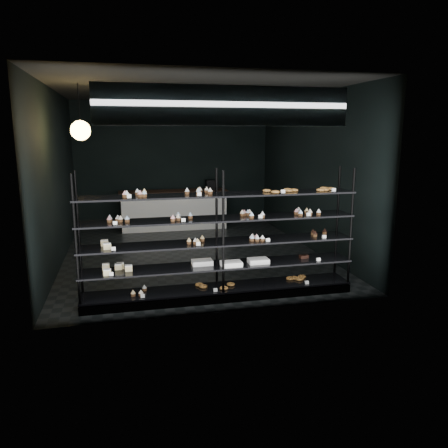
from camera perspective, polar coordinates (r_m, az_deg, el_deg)
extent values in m
cube|color=black|center=(8.90, -4.10, -3.91)|extent=(5.00, 6.00, 0.01)
cube|color=black|center=(8.60, -4.42, 17.01)|extent=(5.00, 6.00, 0.01)
cube|color=black|center=(11.57, -6.59, 7.71)|extent=(5.00, 0.01, 3.20)
cube|color=black|center=(5.68, 0.47, 3.61)|extent=(5.00, 0.01, 3.20)
cube|color=black|center=(8.58, -21.06, 5.61)|extent=(0.01, 6.00, 3.20)
cube|color=black|center=(9.32, 11.21, 6.60)|extent=(0.01, 6.00, 3.20)
cube|color=black|center=(6.59, -0.53, -9.07)|extent=(4.00, 0.50, 0.12)
cylinder|color=black|center=(6.00, -18.77, -2.58)|extent=(0.04, 0.04, 1.85)
cylinder|color=black|center=(6.43, -18.41, -1.62)|extent=(0.04, 0.04, 1.85)
cylinder|color=black|center=(6.12, -0.10, -1.67)|extent=(0.04, 0.04, 1.85)
cylinder|color=black|center=(6.53, -0.97, -0.79)|extent=(0.04, 0.04, 1.85)
cylinder|color=black|center=(6.82, 16.24, -0.73)|extent=(0.04, 0.04, 1.85)
cylinder|color=black|center=(7.20, 14.54, 0.01)|extent=(0.04, 0.04, 1.85)
cube|color=black|center=(6.56, -0.53, -8.34)|extent=(4.00, 0.50, 0.03)
cube|color=black|center=(6.45, -0.54, -5.42)|extent=(4.00, 0.50, 0.02)
cube|color=black|center=(6.36, -0.55, -2.40)|extent=(4.00, 0.50, 0.02)
cube|color=black|center=(6.28, -0.55, 0.70)|extent=(4.00, 0.50, 0.02)
cube|color=black|center=(6.22, -0.56, 3.86)|extent=(4.00, 0.50, 0.02)
cube|color=white|center=(5.89, -11.81, 3.53)|extent=(0.06, 0.04, 0.06)
cube|color=white|center=(5.98, -2.90, 3.89)|extent=(0.06, 0.04, 0.06)
cube|color=white|center=(6.31, 7.97, 4.20)|extent=(0.05, 0.04, 0.06)
cube|color=white|center=(6.62, 14.10, 4.31)|extent=(0.06, 0.04, 0.06)
cube|color=white|center=(5.95, -14.19, 0.08)|extent=(0.06, 0.04, 0.06)
cube|color=white|center=(6.00, -5.73, 0.47)|extent=(0.05, 0.04, 0.06)
cube|color=white|center=(6.23, 4.43, 0.93)|extent=(0.05, 0.04, 0.06)
cube|color=white|center=(6.52, 11.23, 1.22)|extent=(0.06, 0.04, 0.06)
cube|color=white|center=(6.03, -14.25, -3.19)|extent=(0.06, 0.04, 0.06)
cube|color=white|center=(6.12, -2.97, -2.62)|extent=(0.06, 0.04, 0.06)
cube|color=white|center=(6.34, 5.38, -2.13)|extent=(0.05, 0.04, 0.06)
cube|color=white|center=(6.70, 13.04, -1.65)|extent=(0.06, 0.04, 0.06)
cube|color=white|center=(6.13, -14.15, -6.35)|extent=(0.06, 0.04, 0.06)
cube|color=white|center=(6.74, 12.08, -4.60)|extent=(0.06, 0.04, 0.06)
cube|color=white|center=(6.25, -10.81, -9.26)|extent=(0.06, 0.04, 0.06)
cube|color=white|center=(6.37, -0.86, -8.62)|extent=(0.05, 0.04, 0.06)
cube|color=white|center=(6.80, 11.09, -7.51)|extent=(0.06, 0.04, 0.06)
cube|color=#0B0D3A|center=(5.71, 0.30, 15.22)|extent=(3.20, 0.04, 0.45)
cube|color=white|center=(5.69, 0.34, 15.23)|extent=(3.30, 0.02, 0.50)
cylinder|color=black|center=(7.50, -18.46, 14.92)|extent=(0.01, 0.01, 0.57)
sphere|color=#FEBF58|center=(7.49, -18.24, 11.53)|extent=(0.31, 0.31, 0.31)
cube|color=white|center=(11.21, -6.55, 1.71)|extent=(2.62, 0.60, 0.92)
cube|color=black|center=(11.13, -6.61, 4.19)|extent=(2.72, 0.65, 0.06)
cube|color=black|center=(11.26, -1.64, 5.15)|extent=(0.30, 0.30, 0.25)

